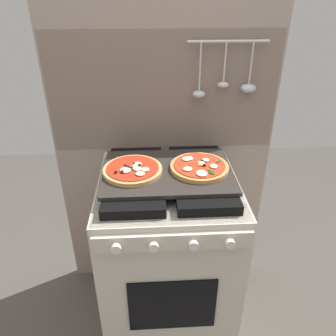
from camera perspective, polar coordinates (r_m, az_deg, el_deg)
name	(u,v)px	position (r m, az deg, el deg)	size (l,w,h in m)	color
ground_plane	(168,313)	(2.01, 0.00, -23.59)	(4.00, 4.00, 0.00)	#4C4742
kitchen_backsplash	(165,160)	(1.75, -0.57, 1.44)	(1.10, 0.09, 1.55)	gray
stove	(168,253)	(1.67, 0.00, -14.35)	(0.60, 0.64, 0.90)	beige
baking_tray	(168,172)	(1.40, 0.00, -0.64)	(0.54, 0.38, 0.02)	#2D2826
pizza_left	(133,170)	(1.38, -6.06, -0.29)	(0.25, 0.25, 0.03)	tan
pizza_right	(199,166)	(1.40, 5.37, 0.27)	(0.25, 0.25, 0.03)	tan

